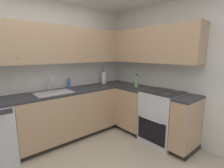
# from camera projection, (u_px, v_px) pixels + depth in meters

# --- Properties ---
(wall_back) EXTENTS (3.94, 0.05, 2.53)m
(wall_back) POSITION_uv_depth(u_px,v_px,m) (37.00, 72.00, 2.98)
(wall_back) COLOR silver
(wall_back) RESTS_ON ground_plane
(wall_right) EXTENTS (0.05, 3.36, 2.53)m
(wall_right) POSITION_uv_depth(u_px,v_px,m) (180.00, 72.00, 2.98)
(wall_right) COLOR silver
(wall_right) RESTS_ON ground_plane
(lower_cabinets_back) EXTENTS (1.82, 0.62, 0.88)m
(lower_cabinets_back) POSITION_uv_depth(u_px,v_px,m) (68.00, 115.00, 3.15)
(lower_cabinets_back) COLOR tan
(lower_cabinets_back) RESTS_ON ground_plane
(countertop_back) EXTENTS (3.02, 0.60, 0.03)m
(countertop_back) POSITION_uv_depth(u_px,v_px,m) (67.00, 91.00, 3.07)
(countertop_back) COLOR #2D2D33
(countertop_back) RESTS_ON lower_cabinets_back
(lower_cabinets_right) EXTENTS (0.62, 1.51, 0.88)m
(lower_cabinets_right) POSITION_uv_depth(u_px,v_px,m) (149.00, 114.00, 3.22)
(lower_cabinets_right) COLOR tan
(lower_cabinets_right) RESTS_ON ground_plane
(countertop_right) EXTENTS (0.60, 1.51, 0.03)m
(countertop_right) POSITION_uv_depth(u_px,v_px,m) (149.00, 91.00, 3.14)
(countertop_right) COLOR #2D2D33
(countertop_right) RESTS_ON lower_cabinets_right
(oven_range) EXTENTS (0.68, 0.62, 1.07)m
(oven_range) POSITION_uv_depth(u_px,v_px,m) (162.00, 117.00, 3.01)
(oven_range) COLOR silver
(oven_range) RESTS_ON ground_plane
(upper_cabinets_back) EXTENTS (2.70, 0.34, 0.65)m
(upper_cabinets_back) POSITION_uv_depth(u_px,v_px,m) (53.00, 45.00, 2.92)
(upper_cabinets_back) COLOR tan
(upper_cabinets_right) EXTENTS (0.32, 2.06, 0.65)m
(upper_cabinets_right) POSITION_uv_depth(u_px,v_px,m) (147.00, 46.00, 3.23)
(upper_cabinets_right) COLOR tan
(sink) EXTENTS (0.61, 0.40, 0.10)m
(sink) POSITION_uv_depth(u_px,v_px,m) (54.00, 95.00, 2.88)
(sink) COLOR #B7B7BC
(sink) RESTS_ON countertop_back
(faucet) EXTENTS (0.07, 0.16, 0.22)m
(faucet) POSITION_uv_depth(u_px,v_px,m) (49.00, 84.00, 3.01)
(faucet) COLOR silver
(faucet) RESTS_ON countertop_back
(soap_bottle) EXTENTS (0.06, 0.06, 0.20)m
(soap_bottle) POSITION_uv_depth(u_px,v_px,m) (69.00, 84.00, 3.26)
(soap_bottle) COLOR #3F72BF
(soap_bottle) RESTS_ON countertop_back
(paper_towel_roll) EXTENTS (0.11, 0.11, 0.32)m
(paper_towel_roll) POSITION_uv_depth(u_px,v_px,m) (104.00, 78.00, 3.78)
(paper_towel_roll) COLOR white
(paper_towel_roll) RESTS_ON countertop_back
(oil_bottle) EXTENTS (0.08, 0.08, 0.26)m
(oil_bottle) POSITION_uv_depth(u_px,v_px,m) (136.00, 81.00, 3.36)
(oil_bottle) COLOR #729E66
(oil_bottle) RESTS_ON countertop_right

